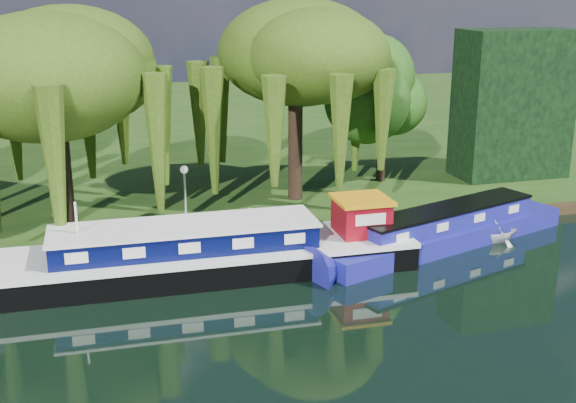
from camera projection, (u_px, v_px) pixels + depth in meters
name	position (u px, v px, depth m)	size (l,w,h in m)	color
ground	(216.00, 334.00, 22.94)	(120.00, 120.00, 0.00)	black
far_bank	(138.00, 130.00, 54.28)	(120.00, 52.00, 0.45)	#18360E
dutch_barge	(213.00, 253.00, 27.63)	(15.98, 3.77, 3.36)	black
narrowboat	(446.00, 231.00, 30.64)	(12.58, 6.08, 1.83)	navy
white_cruiser	(497.00, 241.00, 31.29)	(1.76, 2.04, 1.08)	silver
willow_left	(55.00, 77.00, 30.64)	(7.46, 7.46, 8.94)	black
willow_right	(296.00, 69.00, 34.26)	(7.21, 7.21, 8.78)	black
tree_far_right	(383.00, 96.00, 38.08)	(4.09, 4.09, 6.70)	black
conifer_hedge	(513.00, 104.00, 39.43)	(6.00, 3.00, 8.00)	black
lamppost	(184.00, 179.00, 32.08)	(0.36, 0.36, 2.56)	silver
mooring_posts	(169.00, 226.00, 30.30)	(19.16, 0.16, 1.00)	silver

